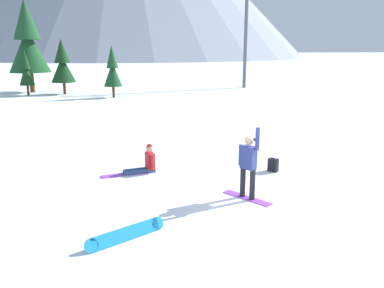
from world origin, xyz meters
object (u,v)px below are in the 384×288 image
at_px(snowboarder_foreground, 248,165).
at_px(pine_tree_slender, 112,69).
at_px(pine_tree_tall, 28,42).
at_px(ski_lift_tower, 246,22).
at_px(snowboarder_midground, 145,163).
at_px(loose_snowboard_near_right, 126,233).
at_px(backpack_black, 273,165).
at_px(pine_tree_leaning, 63,64).
at_px(pine_tree_broad, 26,70).

bearing_deg(snowboarder_foreground, pine_tree_slender, 106.92).
height_order(pine_tree_tall, ski_lift_tower, ski_lift_tower).
xyz_separation_m(snowboarder_midground, loose_snowboard_near_right, (-0.11, -4.62, -0.19)).
relative_size(pine_tree_tall, ski_lift_tower, 0.72).
relative_size(snowboarder_foreground, pine_tree_tall, 0.24).
xyz_separation_m(snowboarder_midground, backpack_black, (4.31, -0.15, -0.12)).
distance_m(snowboarder_midground, pine_tree_leaning, 24.62).
bearing_deg(ski_lift_tower, pine_tree_slender, -148.66).
distance_m(pine_tree_leaning, pine_tree_tall, 4.39).
distance_m(snowboarder_midground, ski_lift_tower, 29.86).
relative_size(pine_tree_broad, pine_tree_leaning, 0.81).
relative_size(snowboarder_foreground, loose_snowboard_near_right, 1.24).
distance_m(pine_tree_leaning, ski_lift_tower, 18.51).
relative_size(backpack_black, ski_lift_tower, 0.04).
height_order(snowboarder_midground, pine_tree_tall, pine_tree_tall).
relative_size(snowboarder_foreground, snowboarder_midground, 1.13).
relative_size(snowboarder_foreground, ski_lift_tower, 0.17).
bearing_deg(pine_tree_tall, pine_tree_slender, -28.64).
relative_size(snowboarder_midground, loose_snowboard_near_right, 1.09).
bearing_deg(snowboarder_foreground, pine_tree_leaning, 114.74).
bearing_deg(loose_snowboard_near_right, pine_tree_leaning, 107.39).
distance_m(snowboarder_foreground, ski_lift_tower, 31.38).
relative_size(pine_tree_leaning, pine_tree_slender, 1.14).
height_order(snowboarder_foreground, pine_tree_tall, pine_tree_tall).
bearing_deg(loose_snowboard_near_right, backpack_black, 45.34).
xyz_separation_m(snowboarder_foreground, ski_lift_tower, (5.70, 30.34, 5.64)).
distance_m(loose_snowboard_near_right, pine_tree_tall, 32.05).
bearing_deg(loose_snowboard_near_right, pine_tree_broad, 113.40).
bearing_deg(pine_tree_broad, snowboarder_midground, -62.21).
height_order(snowboarder_foreground, loose_snowboard_near_right, snowboarder_foreground).
height_order(backpack_black, pine_tree_tall, pine_tree_tall).
distance_m(pine_tree_broad, ski_lift_tower, 21.63).
bearing_deg(pine_tree_tall, backpack_black, -56.40).
distance_m(pine_tree_slender, pine_tree_tall, 9.70).
bearing_deg(pine_tree_slender, loose_snowboard_near_right, -81.24).
xyz_separation_m(snowboarder_foreground, snowboarder_midground, (-2.96, 2.46, -0.64)).
bearing_deg(ski_lift_tower, pine_tree_broad, -164.80).
distance_m(snowboarder_foreground, backpack_black, 2.78).
height_order(backpack_black, pine_tree_broad, pine_tree_broad).
bearing_deg(pine_tree_leaning, pine_tree_broad, -169.30).
height_order(loose_snowboard_near_right, pine_tree_broad, pine_tree_broad).
bearing_deg(pine_tree_broad, pine_tree_slender, -15.16).
xyz_separation_m(snowboarder_foreground, pine_tree_leaning, (-11.69, 25.36, 1.71)).
bearing_deg(pine_tree_tall, loose_snowboard_near_right, -67.58).
bearing_deg(loose_snowboard_near_right, pine_tree_slender, 98.76).
bearing_deg(pine_tree_slender, snowboarder_midground, -78.98).
bearing_deg(snowboarder_midground, backpack_black, -1.95).
xyz_separation_m(snowboarder_midground, pine_tree_tall, (-12.21, 24.72, 4.28)).
height_order(snowboarder_midground, backpack_black, snowboarder_midground).
relative_size(snowboarder_midground, backpack_black, 3.80).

